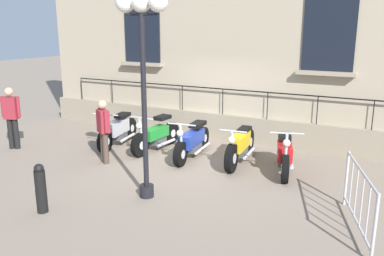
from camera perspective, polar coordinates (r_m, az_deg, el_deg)
The scene contains 12 objects.
ground_plane at distance 10.29m, azimuth 0.03°, elevation -4.31°, with size 60.00×60.00×0.00m, color gray.
building_facade at distance 11.88m, azimuth 5.42°, elevation 17.19°, with size 0.82×12.68×8.03m.
motorcycle_silver at distance 11.51m, azimuth -10.43°, elevation -0.35°, with size 2.13×0.74×1.03m.
motorcycle_green at distance 10.91m, azimuth -5.08°, elevation -1.07°, with size 2.02×0.72×1.02m.
motorcycle_blue at distance 10.29m, azimuth 0.07°, elevation -1.91°, with size 2.16×0.70×1.03m.
motorcycle_yellow at distance 9.92m, azimuth 6.86°, elevation -2.53°, with size 2.15×0.64×0.97m.
motorcycle_red at distance 9.46m, azimuth 12.94°, elevation -3.76°, with size 1.90×0.85×1.09m.
lamppost at distance 7.45m, azimuth -7.04°, elevation 11.54°, with size 0.35×1.05×3.85m.
crowd_barrier at distance 7.18m, azimuth 22.53°, elevation -9.09°, with size 1.88×0.65×1.05m.
bollard at distance 7.76m, azimuth -20.62°, elevation -7.96°, with size 0.19×0.19×0.92m.
pedestrian_standing at distance 9.96m, azimuth -12.42°, elevation -0.04°, with size 0.38×0.46×1.56m.
pedestrian_walking at distance 11.90m, azimuth -24.20°, elevation 1.75°, with size 0.34×0.50×1.69m.
Camera 1 is at (8.66, 4.48, 3.28)m, focal length 37.69 mm.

